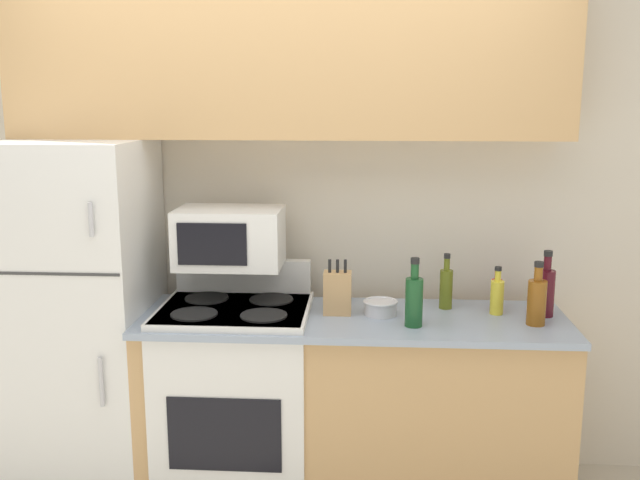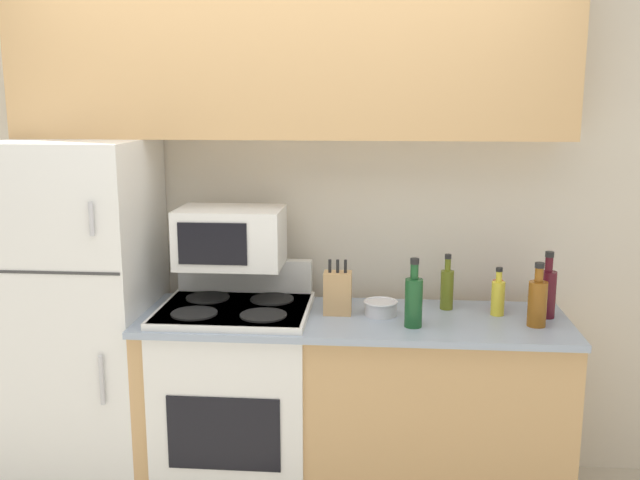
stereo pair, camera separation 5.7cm
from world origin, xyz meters
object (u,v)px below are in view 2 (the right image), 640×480
Objects in this scene: microwave at (231,237)px; bottle_cooking_spray at (498,296)px; knife_block at (338,293)px; bottle_olive_oil at (447,288)px; refrigerator at (86,318)px; bowl at (381,307)px; bottle_wine_red at (547,292)px; bottle_hot_sauce at (497,293)px; stove at (237,398)px; bottle_wine_green at (414,300)px; bottle_whiskey at (537,301)px.

bottle_cooking_spray is (1.22, -0.04, -0.24)m from microwave.
bottle_olive_oil reaches higher than knife_block.
refrigerator is 10.68× the size of bowl.
bottle_olive_oil is 0.44m from bottle_wine_red.
bottle_hot_sauce is at bearing 13.45° from bowl.
stove is 1.11m from bottle_olive_oil.
bottle_cooking_spray is (1.91, 0.02, 0.15)m from refrigerator.
bowl is at bearing -7.36° from microwave.
bottle_wine_green reaches higher than bottle_hot_sauce.
refrigerator reaches higher than bottle_hot_sauce.
bottle_olive_oil is at bearing 13.14° from knife_block.
bottle_wine_red reaches higher than stove.
bottle_olive_oil is 1.18× the size of bottle_cooking_spray.
bottle_wine_green is (-0.40, -0.28, 0.04)m from bottle_hot_sauce.
stove is 1.29m from bottle_cooking_spray.
knife_block is 0.20m from bowl.
bottle_wine_red is at bearing 17.11° from bottle_wine_green.
bowl is at bearing -177.38° from bottle_wine_red.
bottle_hot_sauce is 0.23m from bottle_wine_red.
stove is 4.94× the size of bottle_cooking_spray.
bottle_hot_sauce is (-0.13, 0.23, -0.03)m from bottle_whiskey.
bottle_whiskey reaches higher than bottle_olive_oil.
bottle_cooking_spray is at bearing -97.73° from bottle_hot_sauce.
refrigerator reaches higher than bottle_olive_oil.
bottle_olive_oil is 0.87× the size of bottle_wine_red.
bottle_hot_sauce is (0.54, 0.13, 0.04)m from bowl.
refrigerator is 0.80m from microwave.
bowl is 0.34m from bottle_olive_oil.
bottle_wine_red is at bearing -2.25° from microwave.
bottle_olive_oil is 0.87× the size of bottle_wine_green.
microwave is (-0.04, 0.11, 0.75)m from stove.
stove is 0.97m from bottle_wine_green.
refrigerator is 1.93m from bottle_hot_sauce.
bottle_olive_oil is (0.30, 0.12, 0.07)m from bowl.
bottle_cooking_spray is (-0.14, 0.15, -0.02)m from bottle_whiskey.
bottle_cooking_spray is at bearing -18.63° from bottle_olive_oil.
refrigerator is at bearing 176.12° from stove.
bottle_hot_sauce is at bearing 120.27° from bottle_whiskey.
microwave is 3.09× the size of bowl.
bowl is 0.71× the size of bottle_cooking_spray.
bottle_olive_oil is at bearing 161.37° from bottle_cooking_spray.
bottle_hot_sauce reaches higher than bowl.
microwave is 2.20× the size of bottle_cooking_spray.
microwave reaches higher than bottle_whiskey.
microwave is 1.86× the size of bottle_olive_oil.
bottle_wine_green is (-0.60, -0.18, 0.00)m from bottle_wine_red.
bottle_hot_sauce is at bearing 82.27° from bottle_cooking_spray.
bottle_olive_oil reaches higher than bottle_hot_sauce.
knife_block is 1.62× the size of bowl.
bottle_wine_red is 0.63m from bottle_wine_green.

